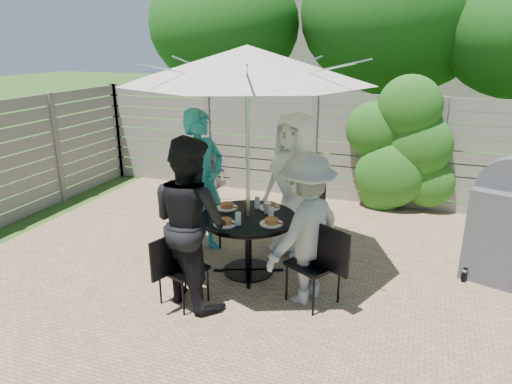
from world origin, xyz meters
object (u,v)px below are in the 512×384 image
(person_left, at_px, (201,183))
(glass_right, at_px, (271,213))
(plate_left, at_px, (227,206))
(person_front, at_px, (190,222))
(chair_right, at_px, (314,280))
(chair_front, at_px, (183,283))
(umbrella, at_px, (247,64))
(plate_back, at_px, (269,206))
(chair_left, at_px, (197,227))
(person_right, at_px, (305,230))
(syrup_jug, at_px, (248,207))
(bbq_grill, at_px, (505,227))
(patio_table, at_px, (248,233))
(chair_back, at_px, (300,227))
(coffee_cup, at_px, (268,208))
(bicycle, at_px, (206,164))
(plate_front, at_px, (225,222))
(glass_back, at_px, (257,203))
(plate_right, at_px, (271,222))
(person_back, at_px, (295,185))
(glass_front, at_px, (238,219))

(person_left, bearing_deg, glass_right, -84.50)
(plate_left, bearing_deg, person_front, -90.54)
(chair_right, bearing_deg, chair_front, 50.84)
(umbrella, relative_size, plate_back, 13.64)
(chair_left, distance_m, person_right, 1.87)
(syrup_jug, height_order, bbq_grill, bbq_grill)
(plate_left, xyz_separation_m, syrup_jug, (0.29, -0.08, 0.06))
(chair_left, xyz_separation_m, person_right, (1.64, -0.73, 0.50))
(patio_table, height_order, chair_back, chair_back)
(plate_back, bearing_deg, person_front, -113.99)
(coffee_cup, distance_m, bicycle, 3.12)
(umbrella, relative_size, plate_front, 13.64)
(glass_back, distance_m, syrup_jug, 0.21)
(chair_back, bearing_deg, coffee_cup, 14.98)
(umbrella, xyz_separation_m, plate_right, (0.33, -0.15, -1.66))
(glass_back, bearing_deg, patio_table, -91.99)
(umbrella, height_order, bbq_grill, umbrella)
(person_back, bearing_deg, bbq_grill, 25.59)
(person_back, height_order, bbq_grill, person_back)
(person_back, distance_m, person_front, 1.66)
(plate_left, relative_size, syrup_jug, 1.62)
(patio_table, relative_size, glass_front, 10.47)
(plate_left, relative_size, plate_front, 1.00)
(syrup_jug, bearing_deg, plate_right, -30.78)
(patio_table, xyz_separation_m, person_back, (0.34, 0.76, 0.41))
(plate_left, bearing_deg, person_left, 156.01)
(person_front, bearing_deg, patio_table, -90.00)
(patio_table, height_order, umbrella, umbrella)
(chair_right, relative_size, plate_right, 3.55)
(glass_back, bearing_deg, person_front, -108.49)
(glass_back, xyz_separation_m, coffee_cup, (0.17, -0.12, -0.01))
(chair_left, height_order, person_front, person_front)
(chair_front, xyz_separation_m, syrup_jug, (0.36, 0.95, 0.56))
(glass_right, bearing_deg, coffee_cup, 120.21)
(umbrella, xyz_separation_m, person_front, (-0.34, -0.76, -1.52))
(glass_front, xyz_separation_m, bicycle, (-1.78, 2.84, -0.26))
(plate_right, bearing_deg, chair_right, -24.14)
(plate_left, distance_m, glass_back, 0.37)
(person_back, relative_size, plate_left, 7.07)
(person_left, xyz_separation_m, bbq_grill, (3.52, 0.49, -0.27))
(syrup_jug, bearing_deg, glass_front, -85.95)
(coffee_cup, bearing_deg, syrup_jug, -157.25)
(glass_back, bearing_deg, glass_front, -91.99)
(plate_front, distance_m, glass_right, 0.53)
(umbrella, xyz_separation_m, person_left, (-0.76, 0.34, -1.48))
(bbq_grill, bearing_deg, plate_right, -139.76)
(umbrella, distance_m, bbq_grill, 3.37)
(person_right, bearing_deg, plate_back, -113.45)
(plate_front, bearing_deg, chair_front, -113.86)
(person_back, height_order, plate_left, person_back)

